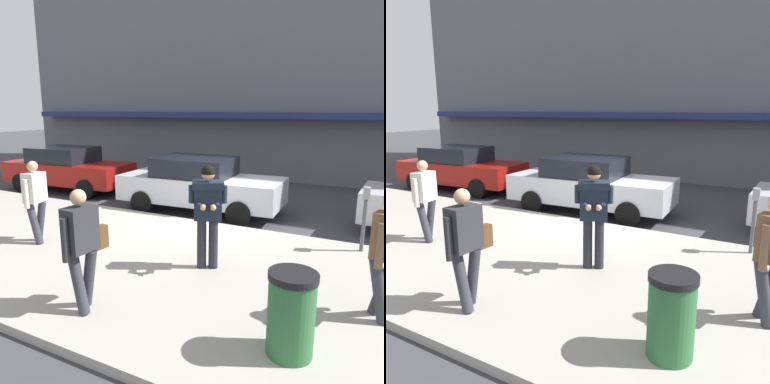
% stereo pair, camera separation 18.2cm
% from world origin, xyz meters
% --- Properties ---
extents(ground_plane, '(80.00, 80.00, 0.00)m').
position_xyz_m(ground_plane, '(0.00, 0.00, 0.00)').
color(ground_plane, '#3D3D42').
extents(sidewalk, '(32.00, 5.30, 0.14)m').
position_xyz_m(sidewalk, '(1.00, -2.85, 0.07)').
color(sidewalk, '#A8A399').
rests_on(sidewalk, ground).
extents(curb_paint_line, '(28.00, 0.12, 0.01)m').
position_xyz_m(curb_paint_line, '(1.00, 0.05, 0.00)').
color(curb_paint_line, silver).
rests_on(curb_paint_line, ground).
extents(storefront_facade, '(28.00, 4.70, 14.02)m').
position_xyz_m(storefront_facade, '(1.00, 8.49, 7.00)').
color(storefront_facade, slate).
rests_on(storefront_facade, ground).
extents(parked_sedan_near, '(4.63, 2.19, 1.54)m').
position_xyz_m(parked_sedan_near, '(-6.09, 1.37, 0.79)').
color(parked_sedan_near, maroon).
rests_on(parked_sedan_near, ground).
extents(parked_sedan_mid, '(4.58, 2.08, 1.54)m').
position_xyz_m(parked_sedan_mid, '(-0.68, 0.98, 0.79)').
color(parked_sedan_mid, silver).
rests_on(parked_sedan_mid, ground).
extents(man_texting_on_phone, '(0.62, 0.65, 1.81)m').
position_xyz_m(man_texting_on_phone, '(1.30, -2.70, 1.25)').
color(man_texting_on_phone, '#23232B').
rests_on(man_texting_on_phone, sidewalk).
extents(pedestrian_in_light_coat, '(0.38, 0.59, 1.70)m').
position_xyz_m(pedestrian_in_light_coat, '(-2.35, -3.15, 1.11)').
color(pedestrian_in_light_coat, '#33333D').
rests_on(pedestrian_in_light_coat, sidewalk).
extents(pedestrian_with_bag, '(0.36, 0.72, 1.70)m').
position_xyz_m(pedestrian_with_bag, '(0.41, -4.72, 1.11)').
color(pedestrian_with_bag, '#33333D').
rests_on(pedestrian_with_bag, sidewalk).
extents(parking_meter, '(0.12, 0.18, 1.27)m').
position_xyz_m(parking_meter, '(3.62, -0.60, 0.97)').
color(parking_meter, '#4C4C51').
rests_on(parking_meter, sidewalk).
extents(trash_bin, '(0.55, 0.55, 0.98)m').
position_xyz_m(trash_bin, '(3.12, -4.39, 0.63)').
color(trash_bin, '#2D6638').
rests_on(trash_bin, sidewalk).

